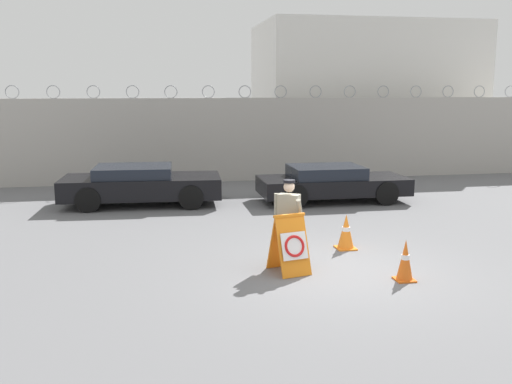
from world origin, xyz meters
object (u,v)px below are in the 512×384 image
at_px(security_guard, 289,218).
at_px(traffic_cone_mid, 346,232).
at_px(parked_car_rear_sedan, 331,183).
at_px(traffic_cone_near, 405,260).
at_px(parked_car_front_coupe, 140,184).
at_px(barricade_sign, 290,244).

distance_m(security_guard, traffic_cone_mid, 1.81).
xyz_separation_m(traffic_cone_mid, parked_car_rear_sedan, (1.30, 5.13, 0.21)).
bearing_deg(parked_car_rear_sedan, security_guard, -114.98).
bearing_deg(traffic_cone_near, parked_car_rear_sedan, 82.72).
distance_m(parked_car_front_coupe, parked_car_rear_sedan, 5.78).
height_order(traffic_cone_near, traffic_cone_mid, traffic_cone_mid).
distance_m(security_guard, parked_car_rear_sedan, 6.62).
height_order(security_guard, parked_car_front_coupe, security_guard).
relative_size(traffic_cone_near, traffic_cone_mid, 1.00).
height_order(barricade_sign, traffic_cone_mid, barricade_sign).
bearing_deg(security_guard, barricade_sign, -68.48).
bearing_deg(barricade_sign, traffic_cone_mid, 27.15).
height_order(traffic_cone_mid, parked_car_rear_sedan, parked_car_rear_sedan).
distance_m(traffic_cone_near, parked_car_rear_sedan, 7.37).
bearing_deg(parked_car_front_coupe, barricade_sign, -64.73).
distance_m(traffic_cone_near, traffic_cone_mid, 2.21).
bearing_deg(traffic_cone_mid, parked_car_front_coupe, 128.23).
bearing_deg(parked_car_rear_sedan, traffic_cone_near, -97.36).
relative_size(barricade_sign, traffic_cone_mid, 1.48).
bearing_deg(traffic_cone_mid, traffic_cone_near, -80.59).
xyz_separation_m(barricade_sign, parked_car_front_coupe, (-2.88, 7.02, 0.06)).
height_order(traffic_cone_near, parked_car_front_coupe, parked_car_front_coupe).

